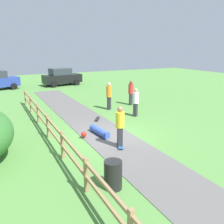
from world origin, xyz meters
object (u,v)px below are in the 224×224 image
skateboard_loose (97,119)px  bystander_red (131,92)px  trash_bin (113,175)px  skater_fallen (98,132)px  bystander_orange (109,94)px  bystander_white (136,101)px  skater_riding (120,125)px  parked_car_black (62,77)px

skateboard_loose → bystander_red: bearing=33.6°
trash_bin → skater_fallen: 4.68m
bystander_orange → bystander_white: (0.73, -2.26, -0.08)m
skater_riding → parked_car_black: parked_car_black is taller
skater_fallen → bystander_orange: bearing=58.1°
bystander_red → parked_car_black: 11.86m
skater_fallen → bystander_white: bearing=31.5°
trash_bin → parked_car_black: size_ratio=0.20×
bystander_white → bystander_orange: bearing=108.0°
skateboard_loose → bystander_orange: 2.83m
skater_fallen → skateboard_loose: (0.99, 2.39, -0.11)m
skater_riding → skater_fallen: (-0.26, 1.76, -0.83)m
bystander_orange → bystander_red: bystander_orange is taller
skateboard_loose → bystander_white: size_ratio=0.44×
skater_riding → bystander_orange: 6.64m
skater_riding → skater_fallen: 1.96m
skater_fallen → bystander_red: size_ratio=0.81×
skater_riding → parked_car_black: bearing=82.2°
skater_fallen → bystander_red: (4.81, 4.92, 0.81)m
skater_fallen → skateboard_loose: 2.59m
bystander_white → trash_bin: bearing=-126.7°
skater_riding → trash_bin: bearing=-122.2°
skater_riding → bystander_white: skater_riding is taller
bystander_red → parked_car_black: bearing=99.9°
trash_bin → bystander_orange: (4.17, 8.84, 0.61)m
skateboard_loose → bystander_white: bystander_white is taller
bystander_white → bystander_red: (1.33, 2.79, 0.03)m
bystander_red → bystander_orange: bearing=-165.6°
skater_riding → bystander_white: bearing=50.4°
bystander_orange → bystander_red: bearing=14.4°
bystander_orange → trash_bin: bearing=-115.3°
trash_bin → bystander_white: (4.91, 6.58, 0.53)m
bystander_white → parked_car_black: parked_car_black is taller
skateboard_loose → parked_car_black: parked_car_black is taller
trash_bin → skater_fallen: trash_bin is taller
skater_riding → skateboard_loose: 4.32m
skater_riding → parked_car_black: (2.52, 18.37, -0.07)m
bystander_white → parked_car_black: size_ratio=0.40×
skater_riding → bystander_white: (3.21, 3.89, -0.05)m
skater_riding → bystander_red: bearing=55.8°
trash_bin → skater_riding: 3.23m
bystander_orange → skater_fallen: bearing=-121.9°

